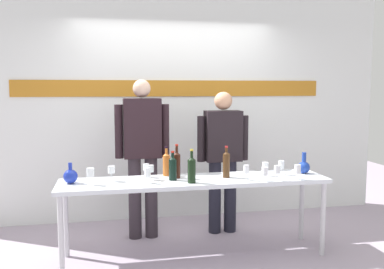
% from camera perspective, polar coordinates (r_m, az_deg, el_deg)
% --- Properties ---
extents(ground_plane, '(10.00, 10.00, 0.00)m').
position_cam_1_polar(ground_plane, '(4.35, 0.41, -16.09)').
color(ground_plane, '#A798AA').
extents(back_wall, '(5.54, 0.11, 3.00)m').
position_cam_1_polar(back_wall, '(5.37, -2.59, 4.62)').
color(back_wall, white).
rests_on(back_wall, ground).
extents(display_table, '(2.61, 0.56, 0.78)m').
position_cam_1_polar(display_table, '(4.13, 0.42, -6.91)').
color(display_table, silver).
rests_on(display_table, ground).
extents(decanter_blue_left, '(0.13, 0.13, 0.20)m').
position_cam_1_polar(decanter_blue_left, '(4.08, -16.14, -5.44)').
color(decanter_blue_left, '#1A2DA0').
rests_on(decanter_blue_left, display_table).
extents(decanter_blue_right, '(0.13, 0.13, 0.22)m').
position_cam_1_polar(decanter_blue_right, '(4.53, 14.91, -4.21)').
color(decanter_blue_right, '#1A3796').
rests_on(decanter_blue_right, display_table).
extents(presenter_left, '(0.59, 0.22, 1.75)m').
position_cam_1_polar(presenter_left, '(4.63, -6.73, -1.91)').
color(presenter_left, '#30272E').
rests_on(presenter_left, ground).
extents(presenter_right, '(0.60, 0.22, 1.62)m').
position_cam_1_polar(presenter_right, '(4.80, 4.20, -2.54)').
color(presenter_right, black).
rests_on(presenter_right, ground).
extents(wine_bottle_0, '(0.07, 0.07, 0.34)m').
position_cam_1_polar(wine_bottle_0, '(4.14, -2.08, -4.00)').
color(wine_bottle_0, '#34160C').
rests_on(wine_bottle_0, display_table).
extents(wine_bottle_1, '(0.08, 0.08, 0.28)m').
position_cam_1_polar(wine_bottle_1, '(4.05, -2.62, -4.49)').
color(wine_bottle_1, black).
rests_on(wine_bottle_1, display_table).
extents(wine_bottle_2, '(0.07, 0.07, 0.30)m').
position_cam_1_polar(wine_bottle_2, '(4.26, -3.48, -3.91)').
color(wine_bottle_2, '#CC6725').
rests_on(wine_bottle_2, display_table).
extents(wine_bottle_3, '(0.07, 0.07, 0.31)m').
position_cam_1_polar(wine_bottle_3, '(4.18, 4.67, -3.95)').
color(wine_bottle_3, '#432914').
rests_on(wine_bottle_3, display_table).
extents(wine_bottle_4, '(0.08, 0.08, 0.32)m').
position_cam_1_polar(wine_bottle_4, '(3.93, -0.05, -4.68)').
color(wine_bottle_4, black).
rests_on(wine_bottle_4, display_table).
extents(wine_glass_left_0, '(0.07, 0.07, 0.15)m').
position_cam_1_polar(wine_glass_left_0, '(4.08, -10.86, -4.74)').
color(wine_glass_left_0, white).
rests_on(wine_glass_left_0, display_table).
extents(wine_glass_left_1, '(0.06, 0.06, 0.15)m').
position_cam_1_polar(wine_glass_left_1, '(3.95, -6.07, -5.19)').
color(wine_glass_left_1, white).
rests_on(wine_glass_left_1, display_table).
extents(wine_glass_left_2, '(0.07, 0.07, 0.15)m').
position_cam_1_polar(wine_glass_left_2, '(4.08, -5.67, -4.67)').
color(wine_glass_left_2, white).
rests_on(wine_glass_left_2, display_table).
extents(wine_glass_left_3, '(0.06, 0.06, 0.14)m').
position_cam_1_polar(wine_glass_left_3, '(4.21, -6.24, -4.46)').
color(wine_glass_left_3, white).
rests_on(wine_glass_left_3, display_table).
extents(wine_glass_left_4, '(0.07, 0.07, 0.16)m').
position_cam_1_polar(wine_glass_left_4, '(3.96, -13.61, -5.05)').
color(wine_glass_left_4, white).
rests_on(wine_glass_left_4, display_table).
extents(wine_glass_right_0, '(0.06, 0.06, 0.15)m').
position_cam_1_polar(wine_glass_right_0, '(4.12, 11.45, -4.70)').
color(wine_glass_right_0, white).
rests_on(wine_glass_right_0, display_table).
extents(wine_glass_right_1, '(0.06, 0.06, 0.14)m').
position_cam_1_polar(wine_glass_right_1, '(4.06, 9.82, -4.97)').
color(wine_glass_right_1, white).
rests_on(wine_glass_right_1, display_table).
extents(wine_glass_right_2, '(0.06, 0.06, 0.15)m').
position_cam_1_polar(wine_glass_right_2, '(4.20, 14.12, -4.61)').
color(wine_glass_right_2, white).
rests_on(wine_glass_right_2, display_table).
extents(wine_glass_right_3, '(0.06, 0.06, 0.15)m').
position_cam_1_polar(wine_glass_right_3, '(4.40, 11.99, -4.08)').
color(wine_glass_right_3, white).
rests_on(wine_glass_right_3, display_table).
extents(wine_glass_right_4, '(0.06, 0.06, 0.14)m').
position_cam_1_polar(wine_glass_right_4, '(4.31, 9.87, -4.20)').
color(wine_glass_right_4, white).
rests_on(wine_glass_right_4, display_table).
extents(wine_glass_right_5, '(0.06, 0.06, 0.15)m').
position_cam_1_polar(wine_glass_right_5, '(4.08, 7.36, -4.74)').
color(wine_glass_right_5, white).
rests_on(wine_glass_right_5, display_table).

